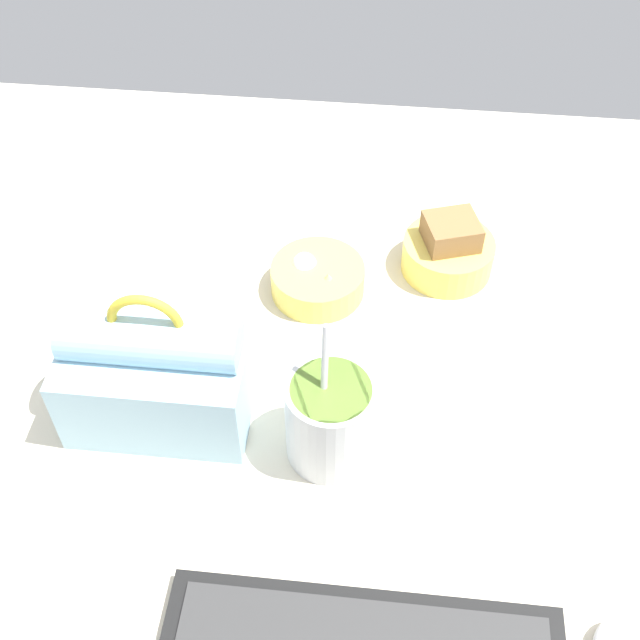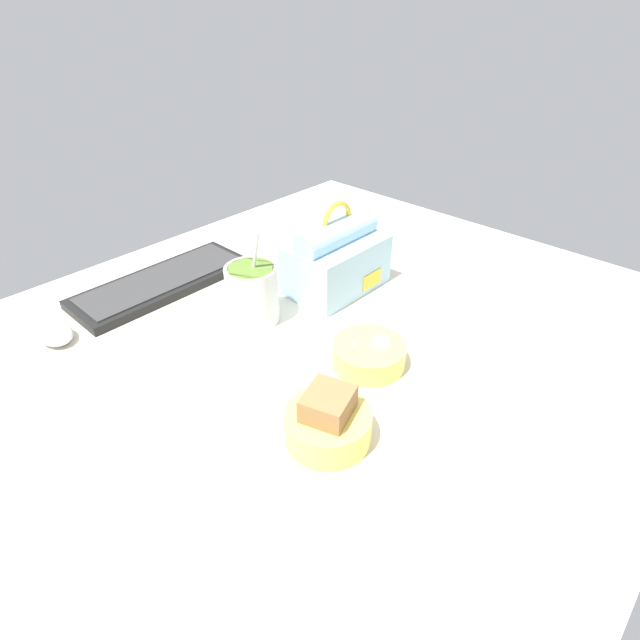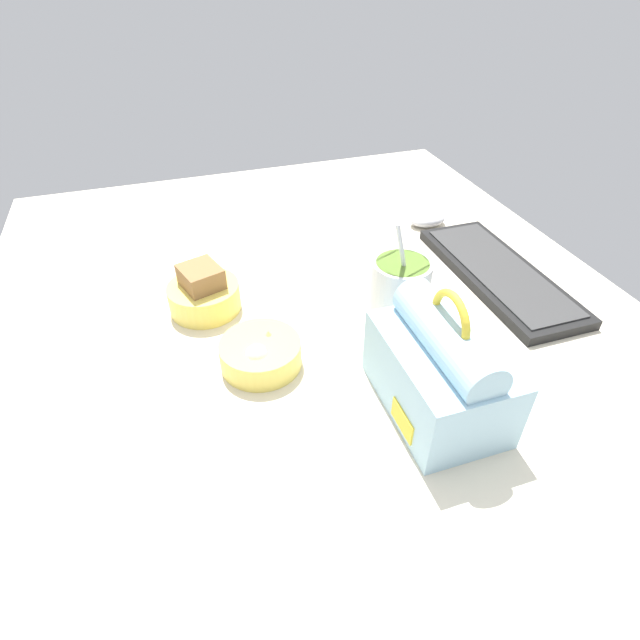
{
  "view_description": "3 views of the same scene",
  "coord_description": "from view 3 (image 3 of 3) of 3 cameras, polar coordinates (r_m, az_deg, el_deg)",
  "views": [
    {
      "loc": [
        -2.89,
        61.0,
        76.67
      ],
      "look_at": [
        3.63,
        -1.59,
        7.0
      ],
      "focal_mm": 45.0,
      "sensor_mm": 36.0,
      "label": 1
    },
    {
      "loc": [
        -47.6,
        -49.04,
        54.24
      ],
      "look_at": [
        3.63,
        -1.59,
        7.0
      ],
      "focal_mm": 28.0,
      "sensor_mm": 36.0,
      "label": 2
    },
    {
      "loc": [
        59.53,
        -19.94,
        53.5
      ],
      "look_at": [
        3.63,
        -1.59,
        7.0
      ],
      "focal_mm": 28.0,
      "sensor_mm": 36.0,
      "label": 3
    }
  ],
  "objects": [
    {
      "name": "soup_cup",
      "position": [
        0.81,
        9.08,
        3.39
      ],
      "size": [
        9.5,
        9.5,
        18.09
      ],
      "color": "silver",
      "rests_on": "desk_surface"
    },
    {
      "name": "computer_mouse",
      "position": [
        1.13,
        12.19,
        11.23
      ],
      "size": [
        5.57,
        8.09,
        2.84
      ],
      "color": "silver",
      "rests_on": "desk_surface"
    },
    {
      "name": "bento_bowl_snacks",
      "position": [
        0.74,
        -6.77,
        -3.74
      ],
      "size": [
        12.03,
        12.03,
        5.25
      ],
      "color": "#EFD65B",
      "rests_on": "desk_surface"
    },
    {
      "name": "lunch_bag",
      "position": [
        0.66,
        13.54,
        -5.49
      ],
      "size": [
        19.81,
        13.21,
        18.54
      ],
      "color": "#9EC6DB",
      "rests_on": "desk_surface"
    },
    {
      "name": "bento_bowl_sandwich",
      "position": [
        0.86,
        -13.13,
        2.96
      ],
      "size": [
        11.95,
        11.95,
        8.19
      ],
      "color": "#EFD65B",
      "rests_on": "desk_surface"
    },
    {
      "name": "desk_surface",
      "position": [
        0.82,
        0.27,
        -1.58
      ],
      "size": [
        140.0,
        110.0,
        2.0
      ],
      "color": "beige",
      "rests_on": "ground"
    },
    {
      "name": "keyboard",
      "position": [
        0.98,
        19.78,
        4.99
      ],
      "size": [
        36.5,
        13.77,
        2.1
      ],
      "color": "black",
      "rests_on": "desk_surface"
    }
  ]
}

